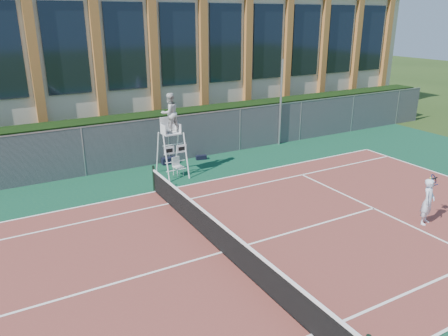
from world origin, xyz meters
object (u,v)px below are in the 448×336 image
plastic_chair (177,165)px  tennis_player (428,201)px  steel_pole (281,103)px  umpire_chair (170,115)px

plastic_chair → tennis_player: tennis_player is taller
steel_pole → umpire_chair: bearing=-166.9°
steel_pole → tennis_player: (-1.52, -10.42, -1.47)m
umpire_chair → plastic_chair: umpire_chair is taller
umpire_chair → tennis_player: 10.56m
tennis_player → plastic_chair: bearing=122.1°
tennis_player → umpire_chair: bearing=122.5°
steel_pole → umpire_chair: 7.30m
umpire_chair → plastic_chair: size_ratio=4.47×
steel_pole → umpire_chair: size_ratio=1.24×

